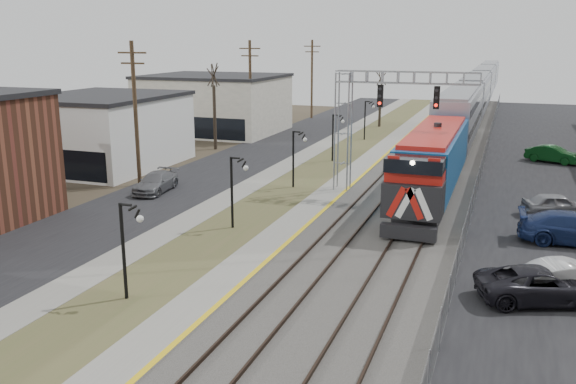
% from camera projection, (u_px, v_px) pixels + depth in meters
% --- Properties ---
extents(street_west, '(7.00, 120.00, 0.04)m').
position_uv_depth(street_west, '(237.00, 162.00, 51.40)').
color(street_west, black).
rests_on(street_west, ground).
extents(sidewalk, '(2.00, 120.00, 0.08)m').
position_uv_depth(sidewalk, '(287.00, 165.00, 49.91)').
color(sidewalk, gray).
rests_on(sidewalk, ground).
extents(grass_median, '(4.00, 120.00, 0.06)m').
position_uv_depth(grass_median, '(322.00, 168.00, 48.92)').
color(grass_median, '#4C522B').
rests_on(grass_median, ground).
extents(platform, '(2.00, 120.00, 0.24)m').
position_uv_depth(platform, '(359.00, 170.00, 47.91)').
color(platform, gray).
rests_on(platform, ground).
extents(ballast_bed, '(8.00, 120.00, 0.20)m').
position_uv_depth(ballast_bed, '(423.00, 174.00, 46.26)').
color(ballast_bed, '#595651').
rests_on(ballast_bed, ground).
extents(platform_edge, '(0.24, 120.00, 0.01)m').
position_uv_depth(platform_edge, '(370.00, 169.00, 47.59)').
color(platform_edge, gold).
rests_on(platform_edge, platform).
extents(track_near, '(1.58, 120.00, 0.15)m').
position_uv_depth(track_near, '(397.00, 170.00, 46.88)').
color(track_near, '#2D2119').
rests_on(track_near, ballast_bed).
extents(track_far, '(1.58, 120.00, 0.15)m').
position_uv_depth(track_far, '(443.00, 174.00, 45.73)').
color(track_far, '#2D2119').
rests_on(track_far, ballast_bed).
extents(train, '(3.00, 108.65, 5.33)m').
position_uv_depth(train, '(476.00, 94.00, 80.91)').
color(train, '#125294').
rests_on(train, ground).
extents(signal_gantry, '(9.00, 1.07, 8.15)m').
position_uv_depth(signal_gantry, '(369.00, 111.00, 39.45)').
color(signal_gantry, gray).
rests_on(signal_gantry, ground).
extents(lampposts, '(0.14, 62.14, 4.00)m').
position_uv_depth(lampposts, '(234.00, 192.00, 33.20)').
color(lampposts, black).
rests_on(lampposts, ground).
extents(utility_poles, '(0.28, 80.28, 10.00)m').
position_uv_depth(utility_poles, '(136.00, 115.00, 42.05)').
color(utility_poles, '#4C3823').
rests_on(utility_poles, ground).
extents(fence, '(0.04, 120.00, 1.60)m').
position_uv_depth(fence, '(481.00, 169.00, 44.71)').
color(fence, gray).
rests_on(fence, ground).
extents(buildings_west, '(14.00, 67.00, 7.00)m').
position_uv_depth(buildings_west, '(54.00, 140.00, 43.96)').
color(buildings_west, beige).
rests_on(buildings_west, ground).
extents(bare_trees, '(12.30, 42.30, 5.95)m').
position_uv_depth(bare_trees, '(243.00, 124.00, 54.70)').
color(bare_trees, '#382D23').
rests_on(bare_trees, ground).
extents(car_lot_b, '(4.46, 2.93, 1.39)m').
position_uv_depth(car_lot_b, '(571.00, 279.00, 24.54)').
color(car_lot_b, silver).
rests_on(car_lot_b, ground).
extents(car_lot_c, '(5.49, 3.88, 1.39)m').
position_uv_depth(car_lot_c, '(541.00, 286.00, 23.89)').
color(car_lot_c, black).
rests_on(car_lot_c, ground).
extents(car_lot_d, '(5.62, 2.53, 1.60)m').
position_uv_depth(car_lot_d, '(576.00, 229.00, 30.60)').
color(car_lot_d, '#16234E').
rests_on(car_lot_d, ground).
extents(car_lot_e, '(4.26, 2.74, 1.35)m').
position_uv_depth(car_lot_e, '(557.00, 205.00, 35.51)').
color(car_lot_e, gray).
rests_on(car_lot_e, ground).
extents(car_lot_f, '(4.53, 2.97, 1.41)m').
position_uv_depth(car_lot_f, '(553.00, 155.00, 50.89)').
color(car_lot_f, '#0C3E15').
rests_on(car_lot_f, ground).
extents(car_street_b, '(2.32, 4.66, 1.30)m').
position_uv_depth(car_street_b, '(156.00, 183.00, 41.17)').
color(car_street_b, slate).
rests_on(car_street_b, ground).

